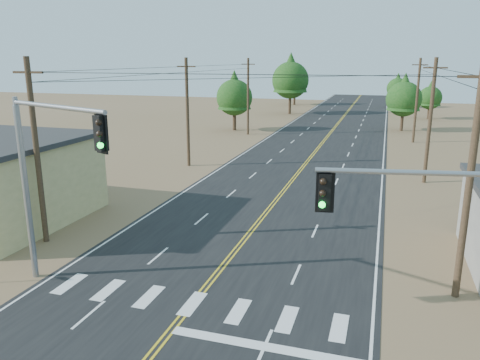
% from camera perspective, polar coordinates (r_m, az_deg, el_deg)
% --- Properties ---
extents(road, '(15.00, 200.00, 0.02)m').
position_cam_1_polar(road, '(39.97, 6.55, 0.18)').
color(road, black).
rests_on(road, ground).
extents(utility_pole_left_near, '(1.80, 0.30, 10.00)m').
position_cam_1_polar(utility_pole_left_near, '(27.11, -23.55, 3.25)').
color(utility_pole_left_near, '#4C3826').
rests_on(utility_pole_left_near, ground).
extents(utility_pole_left_mid, '(1.80, 0.30, 10.00)m').
position_cam_1_polar(utility_pole_left_mid, '(44.03, -6.42, 8.27)').
color(utility_pole_left_mid, '#4C3826').
rests_on(utility_pole_left_mid, ground).
extents(utility_pole_left_far, '(1.80, 0.30, 10.00)m').
position_cam_1_polar(utility_pole_left_far, '(62.79, 0.99, 10.20)').
color(utility_pole_left_far, '#4C3826').
rests_on(utility_pole_left_far, ground).
extents(utility_pole_right_near, '(1.80, 0.30, 10.00)m').
position_cam_1_polar(utility_pole_right_near, '(20.92, 26.20, -0.07)').
color(utility_pole_right_near, '#4C3826').
rests_on(utility_pole_right_near, ground).
extents(utility_pole_right_mid, '(1.80, 0.30, 10.00)m').
position_cam_1_polar(utility_pole_right_mid, '(40.51, 22.16, 6.76)').
color(utility_pole_right_mid, '#4C3826').
rests_on(utility_pole_right_mid, ground).
extents(utility_pole_right_far, '(1.80, 0.30, 10.00)m').
position_cam_1_polar(utility_pole_right_far, '(60.37, 20.75, 9.11)').
color(utility_pole_right_far, '#4C3826').
rests_on(utility_pole_right_far, ground).
extents(signal_mast_left, '(6.08, 2.68, 8.31)m').
position_cam_1_polar(signal_mast_left, '(20.98, -22.79, 1.66)').
color(signal_mast_left, gray).
rests_on(signal_mast_left, ground).
extents(signal_mast_right, '(5.83, 1.39, 7.03)m').
position_cam_1_polar(signal_mast_right, '(14.64, 25.17, -7.26)').
color(signal_mast_right, gray).
rests_on(signal_mast_right, ground).
extents(tree_left_near, '(5.05, 5.05, 8.41)m').
position_cam_1_polar(tree_left_near, '(66.58, -0.69, 10.47)').
color(tree_left_near, '#3F2D1E').
rests_on(tree_left_near, ground).
extents(tree_left_mid, '(6.66, 6.66, 11.11)m').
position_cam_1_polar(tree_left_mid, '(87.47, 6.18, 12.45)').
color(tree_left_mid, '#3F2D1E').
rests_on(tree_left_mid, ground).
extents(tree_left_far, '(5.54, 5.54, 9.24)m').
position_cam_1_polar(tree_left_far, '(105.40, 6.72, 12.15)').
color(tree_left_far, '#3F2D1E').
rests_on(tree_left_far, ground).
extents(tree_right_near, '(4.85, 4.85, 8.09)m').
position_cam_1_polar(tree_right_near, '(69.89, 19.38, 9.70)').
color(tree_right_near, '#3F2D1E').
rests_on(tree_right_near, ground).
extents(tree_right_mid, '(3.85, 3.85, 6.41)m').
position_cam_1_polar(tree_right_mid, '(85.82, 22.18, 9.51)').
color(tree_right_mid, '#3F2D1E').
rests_on(tree_right_mid, ground).
extents(tree_right_far, '(4.29, 4.29, 7.16)m').
position_cam_1_polar(tree_right_far, '(104.20, 18.65, 10.78)').
color(tree_right_far, '#3F2D1E').
rests_on(tree_right_far, ground).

